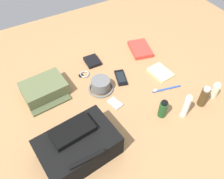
{
  "coord_description": "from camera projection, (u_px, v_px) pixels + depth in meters",
  "views": [
    {
      "loc": [
        0.46,
        0.81,
        1.08
      ],
      "look_at": [
        0.0,
        0.0,
        0.04
      ],
      "focal_mm": 38.02,
      "sensor_mm": 36.0,
      "label": 1
    }
  ],
  "objects": [
    {
      "name": "cell_phone",
      "position": [
        121.0,
        78.0,
        1.51
      ],
      "size": [
        0.1,
        0.15,
        0.01
      ],
      "color": "black",
      "rests_on": "ground_plane"
    },
    {
      "name": "backpack",
      "position": [
        78.0,
        146.0,
        1.12
      ],
      "size": [
        0.38,
        0.27,
        0.17
      ],
      "color": "black",
      "rests_on": "ground_plane"
    },
    {
      "name": "media_player",
      "position": [
        115.0,
        103.0,
        1.37
      ],
      "size": [
        0.07,
        0.09,
        0.01
      ],
      "color": "#B7B7BC",
      "rests_on": "ground_plane"
    },
    {
      "name": "paperback_novel",
      "position": [
        140.0,
        49.0,
        1.69
      ],
      "size": [
        0.18,
        0.22,
        0.03
      ],
      "color": "red",
      "rests_on": "ground_plane"
    },
    {
      "name": "shampoo_bottle",
      "position": [
        163.0,
        109.0,
        1.28
      ],
      "size": [
        0.05,
        0.05,
        0.11
      ],
      "color": "#19471E",
      "rests_on": "ground_plane"
    },
    {
      "name": "wristwatch",
      "position": [
        84.0,
        74.0,
        1.53
      ],
      "size": [
        0.07,
        0.06,
        0.01
      ],
      "color": "#99999E",
      "rests_on": "ground_plane"
    },
    {
      "name": "cologne_bottle",
      "position": [
        204.0,
        97.0,
        1.33
      ],
      "size": [
        0.05,
        0.05,
        0.13
      ],
      "color": "#473319",
      "rests_on": "ground_plane"
    },
    {
      "name": "toothpaste_tube",
      "position": [
        186.0,
        106.0,
        1.27
      ],
      "size": [
        0.03,
        0.03,
        0.16
      ],
      "color": "white",
      "rests_on": "ground_plane"
    },
    {
      "name": "toothbrush",
      "position": [
        165.0,
        89.0,
        1.44
      ],
      "size": [
        0.18,
        0.05,
        0.02
      ],
      "color": "blue",
      "rests_on": "ground_plane"
    },
    {
      "name": "ground_plane",
      "position": [
        112.0,
        95.0,
        1.44
      ],
      "size": [
        2.64,
        2.02,
        0.02
      ],
      "primitive_type": "cube",
      "color": "#9C7348",
      "rests_on": "ground"
    },
    {
      "name": "bucket_hat",
      "position": [
        101.0,
        85.0,
        1.43
      ],
      "size": [
        0.15,
        0.15,
        0.08
      ],
      "color": "#606060",
      "rests_on": "ground_plane"
    },
    {
      "name": "lotion_bottle",
      "position": [
        215.0,
        91.0,
        1.38
      ],
      "size": [
        0.04,
        0.04,
        0.11
      ],
      "color": "beige",
      "rests_on": "ground_plane"
    },
    {
      "name": "wallet",
      "position": [
        92.0,
        61.0,
        1.61
      ],
      "size": [
        0.09,
        0.11,
        0.02
      ],
      "primitive_type": "cube",
      "rotation": [
        0.0,
        0.0,
        -0.04
      ],
      "color": "black",
      "rests_on": "ground_plane"
    },
    {
      "name": "toiletry_pouch",
      "position": [
        44.0,
        89.0,
        1.4
      ],
      "size": [
        0.26,
        0.24,
        0.08
      ],
      "color": "#56603D",
      "rests_on": "ground_plane"
    },
    {
      "name": "notepad",
      "position": [
        161.0,
        73.0,
        1.54
      ],
      "size": [
        0.12,
        0.16,
        0.02
      ],
      "primitive_type": "cube",
      "rotation": [
        0.0,
        0.0,
        0.09
      ],
      "color": "beige",
      "rests_on": "ground_plane"
    }
  ]
}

